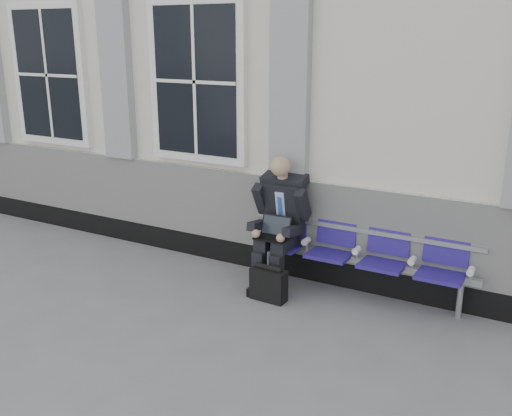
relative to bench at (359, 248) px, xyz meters
The scene contains 5 objects.
ground 2.90m from the bench, 152.29° to the right, with size 70.00×70.00×0.00m, color slate.
station_building 3.72m from the bench, 139.74° to the left, with size 14.40×4.40×4.49m.
bench is the anchor object (origin of this frame).
businessman 0.94m from the bench, behind, with size 0.63×0.84×1.51m.
briefcase 1.06m from the bench, 143.22° to the right, with size 0.41×0.19×0.41m.
Camera 1 is at (4.35, -4.33, 2.78)m, focal length 40.00 mm.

